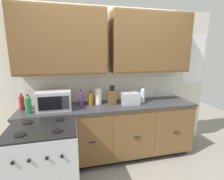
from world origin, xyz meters
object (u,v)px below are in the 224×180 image
(bottle_violet, at_px, (81,98))
(paper_towel_roll, at_px, (98,96))
(knife_block, at_px, (112,97))
(bottle_amber, at_px, (91,98))
(bottle_green, at_px, (28,104))
(microwave, at_px, (54,100))
(bottle_red, at_px, (22,102))
(toaster, at_px, (130,99))
(stove_range, at_px, (45,164))
(bottle_clear, at_px, (143,95))

(bottle_violet, bearing_deg, paper_towel_roll, 11.17)
(knife_block, relative_size, bottle_amber, 1.37)
(bottle_green, bearing_deg, bottle_amber, 11.91)
(bottle_violet, height_order, bottle_amber, bottle_violet)
(microwave, relative_size, bottle_violet, 1.80)
(knife_block, xyz_separation_m, bottle_red, (-1.34, 0.03, 0.01))
(toaster, bearing_deg, knife_block, 165.40)
(knife_block, distance_m, bottle_amber, 0.34)
(knife_block, height_order, paper_towel_roll, knife_block)
(stove_range, relative_size, paper_towel_roll, 3.65)
(toaster, bearing_deg, bottle_violet, 173.15)
(bottle_violet, distance_m, bottle_amber, 0.16)
(toaster, height_order, bottle_amber, bottle_amber)
(knife_block, distance_m, bottle_green, 1.22)
(paper_towel_roll, xyz_separation_m, bottle_violet, (-0.28, -0.06, -0.00))
(bottle_green, xyz_separation_m, bottle_clear, (1.74, 0.11, 0.00))
(bottle_red, distance_m, bottle_violet, 0.85)
(toaster, bearing_deg, microwave, 177.96)
(stove_range, xyz_separation_m, toaster, (1.26, 0.59, 0.56))
(knife_block, xyz_separation_m, paper_towel_roll, (-0.21, 0.07, 0.01))
(toaster, distance_m, bottle_amber, 0.64)
(knife_block, bearing_deg, paper_towel_roll, 160.79)
(bottle_red, bearing_deg, knife_block, -1.39)
(stove_range, distance_m, bottle_green, 0.84)
(bottle_red, xyz_separation_m, bottle_amber, (1.00, 0.02, -0.01))
(paper_towel_roll, xyz_separation_m, bottle_amber, (-0.12, -0.02, -0.02))
(stove_range, relative_size, bottle_red, 3.86)
(toaster, relative_size, bottle_green, 1.06)
(bottle_red, xyz_separation_m, bottle_violet, (0.85, -0.01, 0.01))
(paper_towel_roll, relative_size, bottle_red, 1.06)
(bottle_amber, bearing_deg, bottle_clear, -4.98)
(bottle_green, bearing_deg, bottle_clear, 3.63)
(stove_range, distance_m, knife_block, 1.31)
(bottle_red, xyz_separation_m, bottle_clear, (1.86, -0.06, 0.01))
(bottle_amber, bearing_deg, knife_block, -8.59)
(knife_block, distance_m, bottle_red, 1.34)
(microwave, xyz_separation_m, paper_towel_roll, (0.67, 0.11, -0.01))
(stove_range, xyz_separation_m, knife_block, (0.97, 0.66, 0.58))
(microwave, bearing_deg, bottle_violet, 7.66)
(bottle_red, relative_size, bottle_violet, 0.92)
(stove_range, height_order, bottle_red, bottle_red)
(microwave, distance_m, bottle_clear, 1.41)
(knife_block, relative_size, bottle_clear, 1.17)
(knife_block, bearing_deg, toaster, -14.60)
(bottle_red, bearing_deg, bottle_amber, 1.04)
(stove_range, bearing_deg, paper_towel_roll, 44.18)
(bottle_red, xyz_separation_m, bottle_green, (0.13, -0.17, 0.01))
(knife_block, height_order, bottle_red, knife_block)
(bottle_amber, bearing_deg, bottle_green, -168.09)
(bottle_clear, bearing_deg, bottle_violet, 177.60)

